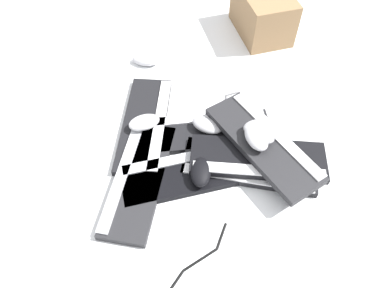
% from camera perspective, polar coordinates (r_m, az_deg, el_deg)
% --- Properties ---
extents(ground_plane, '(3.20, 3.20, 0.00)m').
position_cam_1_polar(ground_plane, '(1.25, 0.07, -3.56)').
color(ground_plane, white).
extents(keyboard_0, '(0.37, 0.45, 0.03)m').
position_cam_1_polar(keyboard_0, '(1.36, -7.13, 3.06)').
color(keyboard_0, black).
rests_on(keyboard_0, ground).
extents(keyboard_1, '(0.34, 0.46, 0.03)m').
position_cam_1_polar(keyboard_1, '(1.23, -8.14, -5.23)').
color(keyboard_1, '#232326').
rests_on(keyboard_1, ground).
extents(keyboard_2, '(0.39, 0.44, 0.03)m').
position_cam_1_polar(keyboard_2, '(1.22, -0.50, -4.50)').
color(keyboard_2, black).
rests_on(keyboard_2, ground).
extents(keyboard_3, '(0.46, 0.34, 0.03)m').
position_cam_1_polar(keyboard_3, '(1.25, 8.74, -3.43)').
color(keyboard_3, black).
rests_on(keyboard_3, ground).
extents(keyboard_4, '(0.42, 0.42, 0.03)m').
position_cam_1_polar(keyboard_4, '(1.33, 2.58, 1.94)').
color(keyboard_4, black).
rests_on(keyboard_4, ground).
extents(keyboard_5, '(0.45, 0.37, 0.03)m').
position_cam_1_polar(keyboard_5, '(1.24, 10.01, -2.29)').
color(keyboard_5, black).
rests_on(keyboard_5, keyboard_3).
extents(keyboard_6, '(0.46, 0.28, 0.03)m').
position_cam_1_polar(keyboard_6, '(1.24, 10.84, 0.11)').
color(keyboard_6, '#232326').
rests_on(keyboard_6, keyboard_5).
extents(mouse_0, '(0.12, 0.13, 0.04)m').
position_cam_1_polar(mouse_0, '(1.19, 1.32, -4.27)').
color(mouse_0, black).
rests_on(mouse_0, keyboard_2).
extents(mouse_1, '(0.11, 0.07, 0.04)m').
position_cam_1_polar(mouse_1, '(1.22, 10.20, 1.72)').
color(mouse_1, '#B7B7BC').
rests_on(mouse_1, keyboard_6).
extents(mouse_2, '(0.13, 0.12, 0.04)m').
position_cam_1_polar(mouse_2, '(1.23, 10.35, 2.47)').
color(mouse_2, '#B7B7BC').
rests_on(mouse_2, keyboard_6).
extents(mouse_3, '(0.11, 0.13, 0.04)m').
position_cam_1_polar(mouse_3, '(1.32, -7.30, 3.29)').
color(mouse_3, silver).
rests_on(mouse_3, keyboard_0).
extents(mouse_4, '(0.12, 0.08, 0.04)m').
position_cam_1_polar(mouse_4, '(1.30, 2.32, 2.90)').
color(mouse_4, '#B7B7BC').
rests_on(mouse_4, keyboard_4).
extents(mouse_5, '(0.13, 0.12, 0.04)m').
position_cam_1_polar(mouse_5, '(1.21, 9.76, 0.99)').
color(mouse_5, '#B7B7BC').
rests_on(mouse_5, keyboard_6).
extents(mouse_6, '(0.13, 0.11, 0.04)m').
position_cam_1_polar(mouse_6, '(1.60, -7.11, 12.63)').
color(mouse_6, '#B7B7BC').
rests_on(mouse_6, ground).
extents(cable_0, '(0.11, 0.39, 0.01)m').
position_cam_1_polar(cable_0, '(1.39, 1.91, 4.34)').
color(cable_0, '#59595B').
rests_on(cable_0, ground).
extents(cardboard_box, '(0.35, 0.33, 0.19)m').
position_cam_1_polar(cardboard_box, '(1.74, 10.74, 19.05)').
color(cardboard_box, olive).
rests_on(cardboard_box, ground).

